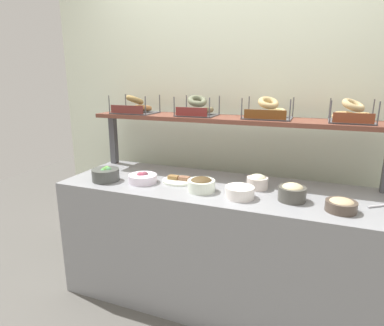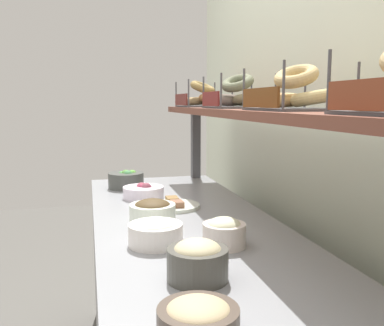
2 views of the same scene
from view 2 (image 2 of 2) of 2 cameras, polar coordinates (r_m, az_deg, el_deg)
name	(u,v)px [view 2 (image 2 of 2)]	position (r m, az deg, el deg)	size (l,w,h in m)	color
back_wall	(328,130)	(1.75, 17.63, 4.24)	(3.33, 0.06, 2.40)	white
shelf_riser_left	(196,145)	(2.59, 0.49, 2.42)	(0.05, 0.05, 0.40)	#4C4C51
upper_shelf	(261,113)	(1.62, 9.19, 6.53)	(2.09, 0.32, 0.03)	brown
bowl_beet_salad	(143,191)	(2.07, -6.48, -3.78)	(0.20, 0.20, 0.07)	white
bowl_cream_cheese	(155,232)	(1.40, -4.88, -9.10)	(0.18, 0.18, 0.09)	white
bowl_veggie_mix	(126,179)	(2.32, -8.74, -2.17)	(0.19, 0.19, 0.10)	#494C48
bowl_hummus	(198,319)	(0.89, 0.83, -19.99)	(0.16, 0.16, 0.07)	#4F4238
bowl_chocolate_spread	(152,211)	(1.65, -5.28, -6.41)	(0.18, 0.18, 0.09)	white
bowl_potato_salad	(224,232)	(1.38, 4.30, -9.16)	(0.14, 0.14, 0.10)	silver
bowl_tuna_salad	(198,260)	(1.13, 0.74, -12.78)	(0.16, 0.16, 0.11)	#4C4A44
serving_plate_white	(174,205)	(1.88, -2.39, -5.63)	(0.23, 0.23, 0.04)	white
bagel_basket_everything	(202,98)	(2.35, 1.33, 8.61)	(0.33, 0.25, 0.15)	#4C4C51
bagel_basket_poppy	(237,97)	(1.86, 5.96, 8.77)	(0.28, 0.24, 0.15)	#4C4C51
bagel_basket_plain	(294,95)	(1.40, 13.44, 8.77)	(0.32, 0.26, 0.15)	#4C4C51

